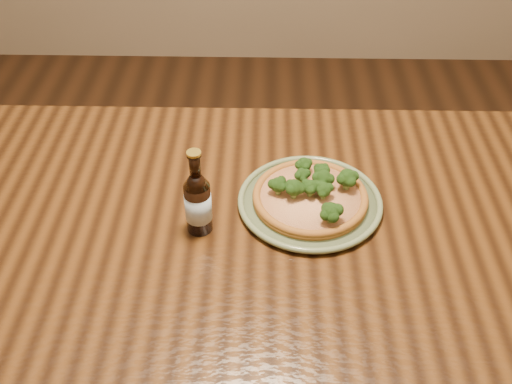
{
  "coord_description": "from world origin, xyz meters",
  "views": [
    {
      "loc": [
        0.05,
        -0.83,
        1.64
      ],
      "look_at": [
        0.03,
        0.12,
        0.82
      ],
      "focal_mm": 42.0,
      "sensor_mm": 36.0,
      "label": 1
    }
  ],
  "objects_px": {
    "table": "(243,252)",
    "plate": "(310,202)",
    "pizza": "(311,195)",
    "beer_bottle": "(198,202)"
  },
  "relations": [
    {
      "from": "table",
      "to": "beer_bottle",
      "type": "distance_m",
      "value": 0.19
    },
    {
      "from": "table",
      "to": "plate",
      "type": "height_order",
      "value": "plate"
    },
    {
      "from": "table",
      "to": "beer_bottle",
      "type": "xyz_separation_m",
      "value": [
        -0.09,
        -0.02,
        0.17
      ]
    },
    {
      "from": "plate",
      "to": "table",
      "type": "bearing_deg",
      "value": -158.55
    },
    {
      "from": "pizza",
      "to": "beer_bottle",
      "type": "distance_m",
      "value": 0.26
    },
    {
      "from": "table",
      "to": "pizza",
      "type": "relative_size",
      "value": 6.28
    },
    {
      "from": "table",
      "to": "beer_bottle",
      "type": "relative_size",
      "value": 7.9
    },
    {
      "from": "table",
      "to": "pizza",
      "type": "height_order",
      "value": "pizza"
    },
    {
      "from": "table",
      "to": "beer_bottle",
      "type": "height_order",
      "value": "beer_bottle"
    },
    {
      "from": "table",
      "to": "plate",
      "type": "distance_m",
      "value": 0.19
    }
  ]
}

